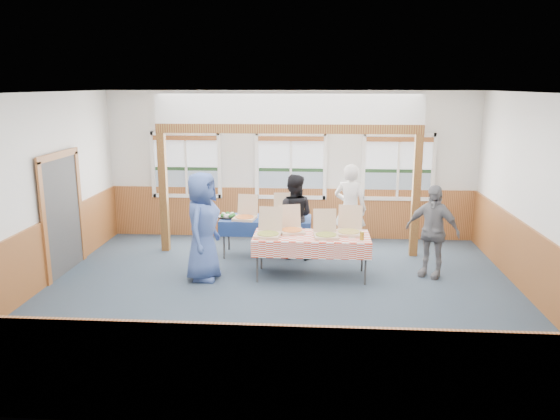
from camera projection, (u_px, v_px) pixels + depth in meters
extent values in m
plane|color=#26333E|center=(280.00, 295.00, 8.80)|extent=(8.00, 8.00, 0.00)
plane|color=white|center=(280.00, 93.00, 8.08)|extent=(8.00, 8.00, 0.00)
plane|color=silver|center=(291.00, 166.00, 11.85)|extent=(8.00, 0.00, 8.00)
plane|color=silver|center=(253.00, 275.00, 5.04)|extent=(8.00, 0.00, 8.00)
plane|color=silver|center=(30.00, 195.00, 8.71)|extent=(0.00, 8.00, 8.00)
plane|color=silver|center=(545.00, 202.00, 8.17)|extent=(0.00, 8.00, 8.00)
cube|color=brown|center=(291.00, 213.00, 12.06)|extent=(7.98, 0.05, 1.10)
cube|color=brown|center=(255.00, 376.00, 5.30)|extent=(7.98, 0.05, 1.10)
cube|color=brown|center=(38.00, 257.00, 8.95)|extent=(0.05, 6.98, 1.10)
cube|color=brown|center=(536.00, 268.00, 8.41)|extent=(0.05, 6.98, 1.10)
cube|color=#383838|center=(62.00, 215.00, 9.71)|extent=(0.06, 1.30, 2.10)
cube|color=white|center=(187.00, 196.00, 12.10)|extent=(1.52, 0.05, 0.08)
cube|color=white|center=(185.00, 133.00, 11.79)|extent=(1.52, 0.05, 0.08)
cube|color=white|center=(153.00, 165.00, 11.99)|extent=(0.08, 0.05, 1.46)
cube|color=white|center=(219.00, 165.00, 11.89)|extent=(0.08, 0.05, 1.46)
cube|color=white|center=(186.00, 165.00, 11.94)|extent=(0.05, 0.05, 1.30)
cube|color=gray|center=(187.00, 182.00, 12.07)|extent=(1.40, 0.02, 0.52)
cube|color=#1B371B|center=(187.00, 169.00, 12.00)|extent=(1.40, 0.02, 0.08)
cube|color=silver|center=(186.00, 151.00, 11.91)|extent=(1.40, 0.02, 0.70)
cube|color=brown|center=(185.00, 138.00, 11.79)|extent=(1.40, 0.07, 0.10)
cube|color=white|center=(291.00, 197.00, 11.94)|extent=(1.52, 0.05, 0.08)
cube|color=white|center=(291.00, 134.00, 11.63)|extent=(1.52, 0.05, 0.08)
cube|color=white|center=(257.00, 166.00, 11.84)|extent=(0.08, 0.05, 1.46)
cube|color=white|center=(325.00, 166.00, 11.74)|extent=(0.08, 0.05, 1.46)
cube|color=white|center=(291.00, 166.00, 11.79)|extent=(0.05, 0.05, 1.30)
cube|color=gray|center=(291.00, 183.00, 11.91)|extent=(1.40, 0.02, 0.52)
cube|color=#1B371B|center=(291.00, 170.00, 11.85)|extent=(1.40, 0.02, 0.08)
cube|color=silver|center=(291.00, 152.00, 11.76)|extent=(1.40, 0.02, 0.70)
cube|color=brown|center=(291.00, 139.00, 11.64)|extent=(1.40, 0.07, 0.10)
cube|color=white|center=(397.00, 199.00, 11.79)|extent=(1.52, 0.05, 0.08)
cube|color=white|center=(400.00, 135.00, 11.48)|extent=(1.52, 0.05, 0.08)
cube|color=white|center=(363.00, 167.00, 11.68)|extent=(0.08, 0.05, 1.46)
cube|color=white|center=(434.00, 167.00, 11.58)|extent=(0.08, 0.05, 1.46)
cube|color=white|center=(398.00, 167.00, 11.63)|extent=(0.05, 0.05, 1.30)
cube|color=gray|center=(397.00, 185.00, 11.76)|extent=(1.40, 0.02, 0.52)
cube|color=#1B371B|center=(398.00, 171.00, 11.69)|extent=(1.40, 0.02, 0.08)
cube|color=silver|center=(399.00, 153.00, 11.60)|extent=(1.40, 0.02, 0.70)
cube|color=brown|center=(400.00, 139.00, 11.48)|extent=(1.40, 0.07, 0.10)
cube|color=#592713|center=(164.00, 193.00, 10.94)|extent=(0.15, 0.15, 2.40)
cube|color=#592713|center=(416.00, 196.00, 10.60)|extent=(0.15, 0.15, 2.40)
cube|color=#592713|center=(288.00, 129.00, 10.48)|extent=(5.15, 0.18, 0.18)
cylinder|color=#383838|center=(224.00, 241.00, 10.57)|extent=(0.04, 0.04, 0.73)
cylinder|color=#383838|center=(229.00, 233.00, 11.15)|extent=(0.04, 0.04, 0.73)
cylinder|color=#383838|center=(305.00, 242.00, 10.47)|extent=(0.04, 0.04, 0.73)
cylinder|color=#383838|center=(306.00, 234.00, 11.04)|extent=(0.04, 0.04, 0.73)
cube|color=#383838|center=(266.00, 219.00, 10.72)|extent=(1.76, 0.85, 0.03)
cube|color=navy|center=(266.00, 218.00, 10.72)|extent=(1.82, 0.91, 0.01)
cube|color=navy|center=(264.00, 230.00, 10.38)|extent=(1.76, 0.16, 0.28)
cube|color=navy|center=(268.00, 221.00, 11.13)|extent=(1.76, 0.16, 0.28)
cylinder|color=#383838|center=(257.00, 262.00, 9.30)|extent=(0.04, 0.04, 0.73)
cylinder|color=#383838|center=(261.00, 250.00, 9.98)|extent=(0.04, 0.04, 0.73)
cylinder|color=#383838|center=(366.00, 264.00, 9.18)|extent=(0.04, 0.04, 0.73)
cylinder|color=#383838|center=(362.00, 252.00, 9.86)|extent=(0.04, 0.04, 0.73)
cube|color=#383838|center=(312.00, 237.00, 9.50)|extent=(2.10, 1.29, 0.03)
cube|color=red|center=(312.00, 235.00, 9.49)|extent=(2.18, 1.37, 0.01)
cube|color=red|center=(311.00, 251.00, 9.10)|extent=(1.95, 0.53, 0.28)
cube|color=red|center=(312.00, 237.00, 9.95)|extent=(1.95, 0.53, 0.28)
cube|color=#CCA888|center=(245.00, 218.00, 10.60)|extent=(0.46, 0.46, 0.05)
cylinder|color=gold|center=(245.00, 217.00, 10.59)|extent=(0.41, 0.41, 0.01)
cube|color=#CCA888|center=(248.00, 204.00, 10.78)|extent=(0.42, 0.16, 0.40)
cube|color=#CCA888|center=(284.00, 216.00, 10.81)|extent=(0.43, 0.43, 0.04)
cylinder|color=#DCD466|center=(284.00, 214.00, 10.80)|extent=(0.37, 0.37, 0.01)
cube|color=#CCA888|center=(284.00, 202.00, 10.99)|extent=(0.40, 0.13, 0.39)
cube|color=#CCA888|center=(268.00, 235.00, 9.40)|extent=(0.47, 0.47, 0.05)
cylinder|color=gold|center=(268.00, 234.00, 9.39)|extent=(0.41, 0.41, 0.01)
cube|color=#CCA888|center=(271.00, 219.00, 9.60)|extent=(0.43, 0.14, 0.42)
cube|color=#CCA888|center=(292.00, 231.00, 9.66)|extent=(0.50, 0.50, 0.05)
cylinder|color=gold|center=(292.00, 230.00, 9.65)|extent=(0.44, 0.44, 0.01)
cube|color=#CCA888|center=(289.00, 216.00, 9.84)|extent=(0.42, 0.20, 0.40)
cube|color=#CCA888|center=(326.00, 236.00, 9.35)|extent=(0.44, 0.44, 0.05)
cylinder|color=gold|center=(326.00, 234.00, 9.35)|extent=(0.39, 0.39, 0.01)
cube|color=#CCA888|center=(325.00, 220.00, 9.54)|extent=(0.41, 0.13, 0.40)
cube|color=#CCA888|center=(349.00, 233.00, 9.54)|extent=(0.48, 0.48, 0.05)
cylinder|color=#DCD466|center=(349.00, 231.00, 9.53)|extent=(0.42, 0.42, 0.01)
cube|color=#CCA888|center=(350.00, 217.00, 9.73)|extent=(0.44, 0.16, 0.42)
cylinder|color=black|center=(228.00, 217.00, 10.77)|extent=(0.40, 0.40, 0.03)
cylinder|color=silver|center=(228.00, 215.00, 10.76)|extent=(0.09, 0.09, 0.04)
sphere|color=#2D722B|center=(234.00, 215.00, 10.75)|extent=(0.09, 0.09, 0.09)
sphere|color=beige|center=(232.00, 214.00, 10.84)|extent=(0.09, 0.09, 0.09)
sphere|color=#2D722B|center=(228.00, 214.00, 10.87)|extent=(0.09, 0.09, 0.09)
sphere|color=beige|center=(223.00, 214.00, 10.81)|extent=(0.09, 0.09, 0.09)
sphere|color=#2D722B|center=(223.00, 216.00, 10.72)|extent=(0.09, 0.09, 0.09)
sphere|color=beige|center=(226.00, 216.00, 10.66)|extent=(0.09, 0.09, 0.09)
sphere|color=#2D722B|center=(231.00, 216.00, 10.67)|extent=(0.09, 0.09, 0.09)
cylinder|color=olive|center=(362.00, 236.00, 9.17)|extent=(0.07, 0.07, 0.15)
imported|color=silver|center=(350.00, 209.00, 10.89)|extent=(0.76, 0.62, 1.80)
imported|color=black|center=(293.00, 216.00, 10.57)|extent=(0.87, 0.72, 1.65)
imported|color=#3A5291|center=(203.00, 226.00, 9.35)|extent=(0.73, 1.00, 1.89)
imported|color=slate|center=(432.00, 231.00, 9.52)|extent=(1.03, 0.85, 1.65)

